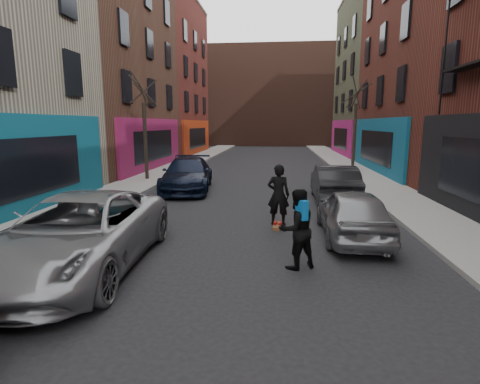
% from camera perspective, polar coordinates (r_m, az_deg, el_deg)
% --- Properties ---
extents(sidewalk_left, '(2.50, 84.00, 0.13)m').
position_cam_1_polar(sidewalk_left, '(33.13, -7.06, 4.93)').
color(sidewalk_left, gray).
rests_on(sidewalk_left, ground).
extents(sidewalk_right, '(2.50, 84.00, 0.13)m').
position_cam_1_polar(sidewalk_right, '(32.71, 14.89, 4.60)').
color(sidewalk_right, gray).
rests_on(sidewalk_right, ground).
extents(building_far, '(40.00, 10.00, 14.00)m').
position_cam_1_polar(building_far, '(58.29, 4.86, 14.12)').
color(building_far, '#47281E').
rests_on(building_far, ground).
extents(tree_left_far, '(2.00, 2.00, 6.50)m').
position_cam_1_polar(tree_left_far, '(21.44, -14.35, 10.63)').
color(tree_left_far, black).
rests_on(tree_left_far, sidewalk_left).
extents(tree_right_far, '(2.00, 2.00, 6.80)m').
position_cam_1_polar(tree_right_far, '(26.65, 17.15, 10.71)').
color(tree_right_far, black).
rests_on(tree_right_far, sidewalk_right).
extents(parked_left_far, '(3.00, 6.00, 1.63)m').
position_cam_1_polar(parked_left_far, '(8.94, -23.33, -5.75)').
color(parked_left_far, '#919499').
rests_on(parked_left_far, ground).
extents(parked_left_end, '(2.81, 5.57, 1.55)m').
position_cam_1_polar(parked_left_end, '(18.07, -8.02, 2.68)').
color(parked_left_end, black).
rests_on(parked_left_end, ground).
extents(parked_right_far, '(1.72, 4.18, 1.42)m').
position_cam_1_polar(parked_right_far, '(10.89, 16.80, -3.12)').
color(parked_right_far, gray).
rests_on(parked_right_far, ground).
extents(parked_right_end, '(1.63, 4.57, 1.50)m').
position_cam_1_polar(parked_right_end, '(15.87, 14.13, 1.31)').
color(parked_right_end, black).
rests_on(parked_right_end, ground).
extents(skateboard, '(0.34, 0.82, 0.10)m').
position_cam_1_polar(skateboard, '(11.67, 5.79, -5.17)').
color(skateboard, brown).
rests_on(skateboard, ground).
extents(skateboarder, '(0.74, 0.55, 1.87)m').
position_cam_1_polar(skateboarder, '(11.45, 5.88, -0.42)').
color(skateboarder, black).
rests_on(skateboarder, skateboard).
extents(pedestrian, '(1.09, 1.02, 1.78)m').
position_cam_1_polar(pedestrian, '(8.33, 8.64, -5.56)').
color(pedestrian, black).
rests_on(pedestrian, ground).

